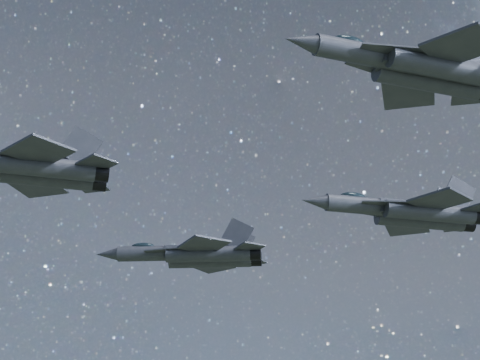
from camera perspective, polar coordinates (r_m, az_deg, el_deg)
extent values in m
cube|color=#2E313A|center=(71.93, -14.38, 0.98)|extent=(9.25, 2.46, 1.45)
cylinder|color=#2E313A|center=(70.70, -14.04, 0.93)|extent=(9.48, 2.54, 1.74)
cylinder|color=#2E313A|center=(72.76, -14.09, 0.24)|extent=(9.48, 2.54, 1.74)
cylinder|color=black|center=(70.84, -9.91, 0.52)|extent=(1.58, 1.72, 1.61)
cylinder|color=black|center=(72.89, -10.08, -0.16)|extent=(1.58, 1.72, 1.61)
cube|color=#2E313A|center=(68.35, -14.13, 2.01)|extent=(6.27, 6.38, 0.22)
cube|color=#2E313A|center=(75.32, -14.31, -0.37)|extent=(5.95, 6.19, 0.22)
cube|color=#2E313A|center=(69.58, -10.14, 1.18)|extent=(3.70, 3.75, 0.17)
cube|color=#2E313A|center=(74.29, -10.51, -0.39)|extent=(3.50, 3.61, 0.17)
cube|color=#2E313A|center=(71.36, -11.28, 2.31)|extent=(3.88, 0.58, 3.97)
cube|color=#2E313A|center=(73.90, -11.44, 1.41)|extent=(3.85, 0.82, 3.97)
cylinder|color=#2E313A|center=(90.19, -6.12, -5.21)|extent=(8.32, 3.54, 1.72)
cone|color=#2E313A|center=(91.20, -9.40, -5.23)|extent=(2.92, 2.11, 1.54)
ellipsoid|color=black|center=(90.67, -6.92, -4.72)|extent=(2.81, 1.73, 0.85)
cube|color=#2E313A|center=(89.42, -2.48, -5.20)|extent=(9.16, 3.68, 1.43)
cylinder|color=#2E313A|center=(88.18, -2.28, -5.28)|extent=(9.39, 3.79, 1.72)
cylinder|color=#2E313A|center=(90.27, -2.14, -5.71)|extent=(9.39, 3.79, 1.72)
cylinder|color=black|center=(87.83, 1.02, -5.23)|extent=(1.76, 1.87, 1.58)
cylinder|color=black|center=(89.93, 1.09, -5.66)|extent=(1.76, 1.87, 1.58)
cube|color=#2E313A|center=(88.45, -5.00, -4.99)|extent=(5.71, 3.46, 0.13)
cube|color=#2E313A|center=(91.25, -4.74, -5.57)|extent=(5.76, 1.44, 0.13)
cube|color=#2E313A|center=(85.78, -2.59, -4.61)|extent=(5.48, 5.82, 0.22)
cube|color=#2E313A|center=(92.86, -2.12, -6.07)|extent=(6.30, 6.30, 0.22)
cube|color=#2E313A|center=(86.56, 0.69, -4.80)|extent=(3.21, 3.36, 0.17)
cube|color=#2E313A|center=(91.37, 0.85, -5.80)|extent=(3.73, 3.74, 0.17)
cube|color=#2E313A|center=(88.33, -0.21, -3.91)|extent=(3.69, 1.35, 3.92)
cube|color=#2E313A|center=(90.93, -0.10, -4.48)|extent=(3.82, 0.75, 3.92)
cylinder|color=#2E313A|center=(52.33, 8.85, 8.84)|extent=(6.95, 2.52, 1.43)
cone|color=#2E313A|center=(50.64, 4.35, 9.79)|extent=(2.39, 1.63, 1.29)
ellipsoid|color=black|center=(52.24, 7.71, 9.72)|extent=(2.32, 1.31, 0.71)
cube|color=#2E313A|center=(54.48, 13.36, 7.79)|extent=(7.67, 2.59, 1.20)
cylinder|color=#2E313A|center=(53.80, 14.25, 7.79)|extent=(7.86, 2.67, 1.43)
cylinder|color=#2E313A|center=(55.11, 13.23, 6.89)|extent=(7.86, 2.67, 1.43)
cube|color=#2E313A|center=(52.08, 11.12, 9.04)|extent=(4.81, 1.15, 0.11)
cube|color=#2E313A|center=(53.90, 9.82, 7.75)|extent=(4.84, 2.61, 0.11)
cube|color=#2E313A|center=(52.27, 15.36, 9.15)|extent=(5.24, 5.28, 0.18)
cube|color=#2E313A|center=(56.72, 11.89, 6.06)|extent=(4.75, 5.00, 0.18)
cube|color=#2E313A|center=(58.03, 15.86, 5.78)|extent=(2.79, 2.90, 0.14)
cube|color=#2E313A|center=(55.91, 16.53, 8.89)|extent=(3.21, 0.54, 3.27)
cube|color=#2E313A|center=(57.48, 15.23, 7.79)|extent=(3.14, 0.92, 3.27)
cylinder|color=#2E313A|center=(77.13, 8.95, -1.82)|extent=(8.02, 2.15, 1.67)
cone|color=#2E313A|center=(75.42, 5.32, -1.51)|extent=(2.66, 1.66, 1.50)
ellipsoid|color=black|center=(76.97, 8.03, -1.19)|extent=(2.62, 1.28, 0.83)
cube|color=#2E313A|center=(79.31, 12.70, -2.17)|extent=(8.88, 2.14, 1.39)
cylinder|color=#2E313A|center=(78.43, 13.35, -2.25)|extent=(9.10, 2.22, 1.67)
cylinder|color=#2E313A|center=(80.23, 12.69, -2.79)|extent=(9.10, 2.22, 1.67)
cylinder|color=black|center=(80.69, 16.50, -2.50)|extent=(1.49, 1.63, 1.54)
cylinder|color=black|center=(82.44, 15.79, -3.02)|extent=(1.49, 1.63, 1.54)
cube|color=#2E313A|center=(76.58, 10.70, -1.64)|extent=(5.68, 1.90, 0.13)
cube|color=#2E313A|center=(79.05, 9.87, -2.39)|extent=(5.70, 2.54, 0.13)
cube|color=#2E313A|center=(76.28, 14.02, -1.41)|extent=(6.00, 6.12, 0.21)
cube|color=#2E313A|center=(82.38, 11.78, -3.25)|extent=(5.78, 6.00, 0.21)
cube|color=#2E313A|center=(79.43, 16.69, -1.99)|extent=(3.54, 3.60, 0.16)
cube|color=#2E313A|center=(83.45, 15.07, -3.19)|extent=(3.40, 3.50, 0.16)
cube|color=#2E313A|center=(80.33, 15.29, -0.99)|extent=(3.73, 0.53, 3.82)
cube|color=#2E313A|center=(82.51, 14.44, -1.67)|extent=(3.71, 0.70, 3.82)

